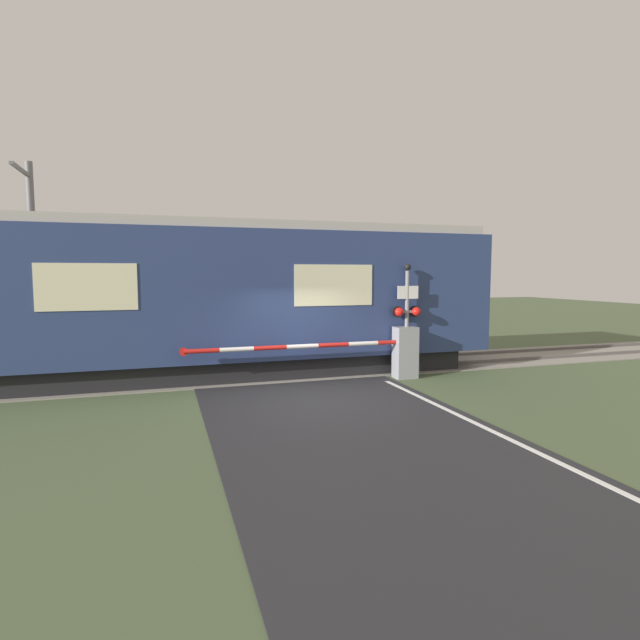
# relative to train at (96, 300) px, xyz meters

# --- Properties ---
(ground_plane) EXTENTS (80.00, 80.00, 0.00)m
(ground_plane) POSITION_rel_train_xyz_m (4.87, -3.23, -2.15)
(ground_plane) COLOR #475638
(road_strip) EXTENTS (5.13, 20.00, 0.02)m
(road_strip) POSITION_rel_train_xyz_m (4.88, -11.23, -2.14)
(road_strip) COLOR #262628
(road_strip) RESTS_ON ground_plane
(track_bed) EXTENTS (36.00, 3.20, 0.13)m
(track_bed) POSITION_rel_train_xyz_m (4.87, 0.00, -2.13)
(track_bed) COLOR gray
(track_bed) RESTS_ON ground_plane
(train) EXTENTS (21.57, 3.20, 4.21)m
(train) POSITION_rel_train_xyz_m (0.00, 0.00, 0.00)
(train) COLOR black
(train) RESTS_ON ground_plane
(crossing_barrier) EXTENTS (6.22, 0.44, 1.40)m
(crossing_barrier) POSITION_rel_train_xyz_m (7.41, -1.90, -1.40)
(crossing_barrier) COLOR gray
(crossing_barrier) RESTS_ON ground_plane
(signal_post) EXTENTS (0.82, 0.26, 3.10)m
(signal_post) POSITION_rel_train_xyz_m (7.98, -1.79, -0.37)
(signal_post) COLOR gray
(signal_post) RESTS_ON ground_plane
(catenary_pole) EXTENTS (0.20, 1.90, 5.96)m
(catenary_pole) POSITION_rel_train_xyz_m (-1.83, 2.06, 0.98)
(catenary_pole) COLOR slate
(catenary_pole) RESTS_ON ground_plane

